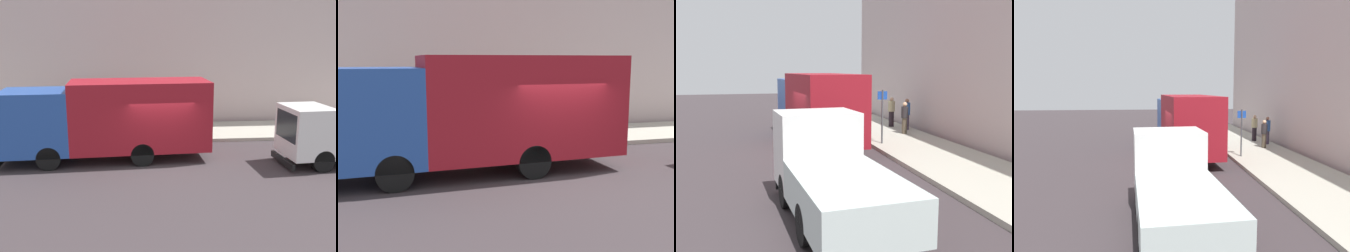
% 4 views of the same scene
% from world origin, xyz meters
% --- Properties ---
extents(ground, '(80.00, 80.00, 0.00)m').
position_xyz_m(ground, '(0.00, 0.00, 0.00)').
color(ground, '#3B3235').
extents(sidewalk, '(3.72, 30.00, 0.16)m').
position_xyz_m(sidewalk, '(4.86, 0.00, 0.08)').
color(sidewalk, '#B4B1A0').
rests_on(sidewalk, ground).
extents(building_facade, '(0.50, 30.00, 12.91)m').
position_xyz_m(building_facade, '(7.22, 0.00, 6.46)').
color(building_facade, '#C3AEAB').
rests_on(building_facade, ground).
extents(large_utility_truck, '(2.74, 8.42, 3.24)m').
position_xyz_m(large_utility_truck, '(0.80, 2.07, 1.77)').
color(large_utility_truck, '#244DA3').
rests_on(large_utility_truck, ground).
extents(small_flatbed_truck, '(2.34, 5.33, 2.36)m').
position_xyz_m(small_flatbed_truck, '(-0.52, -6.82, 1.09)').
color(small_flatbed_truck, silver).
rests_on(small_flatbed_truck, ground).
extents(pedestrian_walking, '(0.52, 0.52, 1.69)m').
position_xyz_m(pedestrian_walking, '(6.15, 3.94, 1.05)').
color(pedestrian_walking, '#473D51').
rests_on(pedestrian_walking, sidewalk).
extents(pedestrian_standing, '(0.45, 0.45, 1.62)m').
position_xyz_m(pedestrian_standing, '(5.50, 2.72, 1.02)').
color(pedestrian_standing, brown).
rests_on(pedestrian_standing, sidewalk).
extents(pedestrian_third, '(0.46, 0.46, 1.70)m').
position_xyz_m(pedestrian_third, '(5.76, 5.20, 1.05)').
color(pedestrian_third, black).
rests_on(pedestrian_third, sidewalk).
extents(traffic_cone_orange, '(0.50, 0.50, 0.71)m').
position_xyz_m(traffic_cone_orange, '(3.25, 5.97, 0.52)').
color(traffic_cone_orange, orange).
rests_on(traffic_cone_orange, sidewalk).
extents(street_sign_post, '(0.44, 0.08, 2.38)m').
position_xyz_m(street_sign_post, '(3.50, 0.59, 1.58)').
color(street_sign_post, '#4C5156').
rests_on(street_sign_post, sidewalk).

